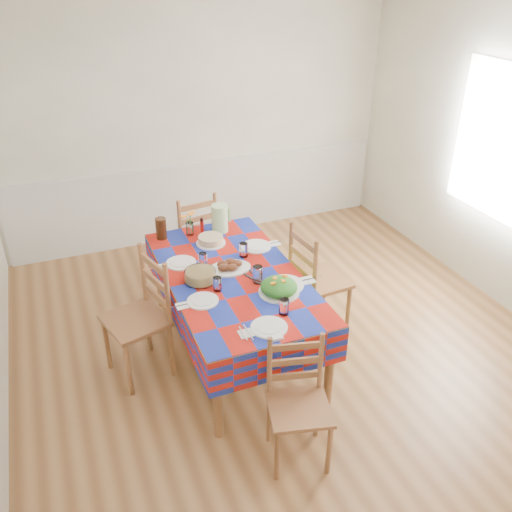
{
  "coord_description": "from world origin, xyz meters",
  "views": [
    {
      "loc": [
        -1.63,
        -3.29,
        3.02
      ],
      "look_at": [
        -0.25,
        0.15,
        0.94
      ],
      "focal_mm": 38.0,
      "sensor_mm": 36.0,
      "label": 1
    }
  ],
  "objects": [
    {
      "name": "room",
      "position": [
        0.0,
        0.0,
        1.35
      ],
      "size": [
        4.58,
        5.08,
        2.78
      ],
      "color": "brown",
      "rests_on": "ground"
    },
    {
      "name": "wainscot",
      "position": [
        0.0,
        2.48,
        0.49
      ],
      "size": [
        4.41,
        0.06,
        0.92
      ],
      "color": "silver",
      "rests_on": "room"
    },
    {
      "name": "window_right",
      "position": [
        2.23,
        0.3,
        1.5
      ],
      "size": [
        0.0,
        1.4,
        1.4
      ],
      "primitive_type": "plane",
      "rotation": [
        0.0,
        -1.57,
        0.0
      ],
      "color": "white",
      "rests_on": "room"
    },
    {
      "name": "dining_table",
      "position": [
        -0.41,
        0.25,
        0.67
      ],
      "size": [
        1.04,
        1.93,
        0.75
      ],
      "color": "brown",
      "rests_on": "room"
    },
    {
      "name": "setting_near_head",
      "position": [
        -0.36,
        -0.48,
        0.78
      ],
      "size": [
        0.42,
        0.28,
        0.12
      ],
      "color": "white",
      "rests_on": "dining_table"
    },
    {
      "name": "setting_left_near",
      "position": [
        -0.7,
        0.0,
        0.78
      ],
      "size": [
        0.43,
        0.26,
        0.11
      ],
      "rotation": [
        0.0,
        0.0,
        1.57
      ],
      "color": "white",
      "rests_on": "dining_table"
    },
    {
      "name": "setting_left_far",
      "position": [
        -0.7,
        0.53,
        0.78
      ],
      "size": [
        0.46,
        0.27,
        0.12
      ],
      "rotation": [
        0.0,
        0.0,
        1.57
      ],
      "color": "white",
      "rests_on": "dining_table"
    },
    {
      "name": "setting_right_near",
      "position": [
        -0.14,
        -0.01,
        0.78
      ],
      "size": [
        0.55,
        0.32,
        0.14
      ],
      "rotation": [
        0.0,
        0.0,
        -1.57
      ],
      "color": "white",
      "rests_on": "dining_table"
    },
    {
      "name": "setting_right_far",
      "position": [
        -0.11,
        0.57,
        0.78
      ],
      "size": [
        0.49,
        0.28,
        0.13
      ],
      "rotation": [
        0.0,
        0.0,
        -1.57
      ],
      "color": "white",
      "rests_on": "dining_table"
    },
    {
      "name": "meat_platter",
      "position": [
        -0.41,
        0.33,
        0.78
      ],
      "size": [
        0.36,
        0.26,
        0.07
      ],
      "color": "white",
      "rests_on": "dining_table"
    },
    {
      "name": "salad_platter",
      "position": [
        -0.17,
        -0.14,
        0.8
      ],
      "size": [
        0.31,
        0.31,
        0.13
      ],
      "color": "white",
      "rests_on": "dining_table"
    },
    {
      "name": "pasta_bowl",
      "position": [
        -0.68,
        0.25,
        0.8
      ],
      "size": [
        0.25,
        0.25,
        0.09
      ],
      "color": "white",
      "rests_on": "dining_table"
    },
    {
      "name": "cake",
      "position": [
        -0.41,
        0.82,
        0.79
      ],
      "size": [
        0.26,
        0.26,
        0.07
      ],
      "color": "white",
      "rests_on": "dining_table"
    },
    {
      "name": "serving_utensils",
      "position": [
        -0.28,
        0.15,
        0.76
      ],
      "size": [
        0.13,
        0.3,
        0.01
      ],
      "color": "black",
      "rests_on": "dining_table"
    },
    {
      "name": "flower_vase",
      "position": [
        -0.54,
        1.06,
        0.85
      ],
      "size": [
        0.15,
        0.12,
        0.24
      ],
      "color": "white",
      "rests_on": "dining_table"
    },
    {
      "name": "hot_sauce",
      "position": [
        -0.42,
        1.05,
        0.83
      ],
      "size": [
        0.04,
        0.04,
        0.15
      ],
      "primitive_type": "cylinder",
      "color": "red",
      "rests_on": "dining_table"
    },
    {
      "name": "green_pitcher",
      "position": [
        -0.25,
        1.03,
        0.88
      ],
      "size": [
        0.15,
        0.15,
        0.26
      ],
      "primitive_type": "cylinder",
      "color": "#B4E19E",
      "rests_on": "dining_table"
    },
    {
      "name": "tea_pitcher",
      "position": [
        -0.79,
        1.09,
        0.85
      ],
      "size": [
        0.1,
        0.1,
        0.2
      ],
      "primitive_type": "cylinder",
      "color": "black",
      "rests_on": "dining_table"
    },
    {
      "name": "name_card",
      "position": [
        -0.42,
        -0.66,
        0.76
      ],
      "size": [
        0.09,
        0.03,
        0.02
      ],
      "primitive_type": "cube",
      "color": "white",
      "rests_on": "dining_table"
    },
    {
      "name": "chair_near",
      "position": [
        -0.4,
        -0.97,
        0.44
      ],
      "size": [
        0.48,
        0.46,
        0.9
      ],
      "rotation": [
        0.0,
        0.0,
        -0.24
      ],
      "color": "brown",
      "rests_on": "room"
    },
    {
      "name": "chair_far",
      "position": [
        -0.4,
        1.47,
        0.49
      ],
      "size": [
        0.5,
        0.48,
        1.0
      ],
      "rotation": [
        0.0,
        0.0,
        3.28
      ],
      "color": "brown",
      "rests_on": "room"
    },
    {
      "name": "chair_left",
      "position": [
        -1.18,
        0.27,
        0.51
      ],
      "size": [
        0.55,
        0.56,
        1.04
      ],
      "rotation": [
        0.0,
        0.0,
        -1.3
      ],
      "color": "brown",
      "rests_on": "room"
    },
    {
      "name": "chair_right",
      "position": [
        0.36,
        0.25,
        0.51
      ],
      "size": [
        0.47,
        0.49,
        1.03
      ],
      "rotation": [
        0.0,
        0.0,
        1.66
      ],
      "color": "brown",
      "rests_on": "room"
    }
  ]
}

